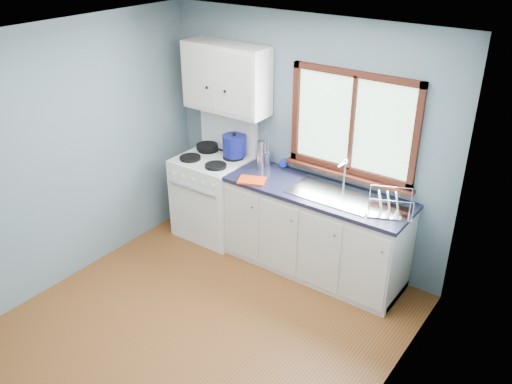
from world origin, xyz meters
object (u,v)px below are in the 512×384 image
Objects in this scene: skillet at (207,146)px; utensil_crock at (266,158)px; thermos at (261,155)px; dish_rack at (389,207)px; sink at (333,201)px; stockpot at (234,145)px; gas_range at (214,194)px; base_cabinets at (315,235)px.

utensil_crock reaches higher than skillet.
dish_rack is at bearing -3.37° from thermos.
sink is 2.28× the size of skillet.
stockpot is (0.36, 0.03, 0.09)m from skillet.
stockpot is at bearing 173.90° from sink.
gas_range is at bearing -179.29° from sink.
utensil_crock reaches higher than sink.
sink is 0.95m from utensil_crock.
thermos is (0.39, -0.06, 0.00)m from stockpot.
base_cabinets is 5.94× the size of stockpot.
utensil_crock reaches higher than base_cabinets.
gas_range reaches higher than sink.
base_cabinets is 0.96m from utensil_crock.
utensil_crock is (0.57, 0.22, 0.50)m from gas_range.
stockpot reaches higher than base_cabinets.
sink is at bearing -7.02° from skillet.
stockpot is 0.66× the size of dish_rack.
thermos reaches higher than skillet.
base_cabinets is 1.59m from skillet.
dish_rack is at bearing 0.23° from gas_range.
sink reaches higher than base_cabinets.
gas_range is 4.31× the size of thermos.
gas_range is 0.74× the size of base_cabinets.
stockpot is at bearing 170.96° from thermos.
utensil_crock is (0.74, 0.09, 0.01)m from skillet.
skillet is 0.78× the size of dish_rack.
skillet is 1.19× the size of stockpot.
stockpot reaches higher than dish_rack.
skillet is (-0.18, 0.13, 0.49)m from gas_range.
skillet is at bearing -173.15° from utensil_crock.
sink reaches higher than dish_rack.
gas_range is at bearing -179.18° from base_cabinets.
thermos is at bearing 9.28° from gas_range.
utensil_crock is 0.15m from thermos.
stockpot is 0.85× the size of utensil_crock.
gas_range is 1.31m from base_cabinets.
gas_range is 1.62× the size of sink.
skillet reaches higher than base_cabinets.
thermos is (0.76, -0.03, 0.09)m from skillet.
dish_rack is (0.56, -0.01, 0.11)m from sink.
sink reaches higher than skillet.
dish_rack is at bearing -6.33° from skillet.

